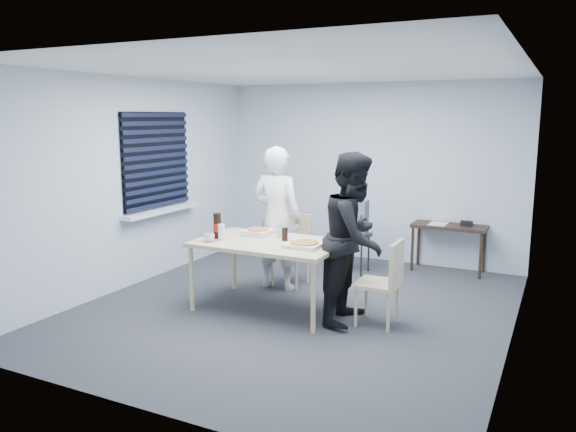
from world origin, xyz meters
The scene contains 19 objects.
room centered at (-2.20, 0.40, 1.44)m, with size 5.00×5.00×5.00m.
dining_table centered at (-0.26, -0.15, 0.71)m, with size 1.58×1.00×0.77m.
chair_far centered at (-0.45, 0.86, 0.51)m, with size 0.42×0.42×0.89m.
chair_right centered at (1.05, -0.08, 0.51)m, with size 0.42×0.42×0.89m.
person_white centered at (-0.53, 0.57, 0.89)m, with size 0.65×0.42×1.77m, color silver.
person_black centered at (0.70, -0.07, 0.89)m, with size 0.86×0.47×1.77m, color black.
side_table centered at (1.23, 2.28, 0.58)m, with size 0.99×0.44×0.66m.
stool centered at (0.09, 1.66, 0.43)m, with size 0.39×0.39×0.54m.
backpack centered at (0.09, 1.65, 0.77)m, with size 0.34×0.25×0.47m.
pizza_box_a centered at (-0.53, 0.08, 0.80)m, with size 0.30×0.30×0.07m.
pizza_box_b centered at (0.19, -0.21, 0.79)m, with size 0.36×0.36×0.05m.
mug_a centered at (-0.84, -0.46, 0.82)m, with size 0.12×0.12×0.10m, color silver.
mug_b centered at (-0.26, 0.10, 0.82)m, with size 0.10×0.10×0.09m, color silver.
cola_glass centered at (-0.12, -0.04, 0.84)m, with size 0.07×0.07×0.15m, color black.
soda_bottle centered at (-0.85, -0.27, 0.91)m, with size 0.09×0.09×0.29m.
plastic_cups centered at (-0.76, -0.33, 0.86)m, with size 0.08×0.08×0.18m, color silver.
rubber_band centered at (0.01, -0.48, 0.77)m, with size 0.05×0.05×0.00m, color red.
papers centered at (1.08, 2.28, 0.66)m, with size 0.23×0.31×0.01m, color white.
black_box centered at (1.45, 2.31, 0.69)m, with size 0.15×0.11×0.06m, color black.
Camera 1 is at (2.60, -5.43, 2.13)m, focal length 35.00 mm.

